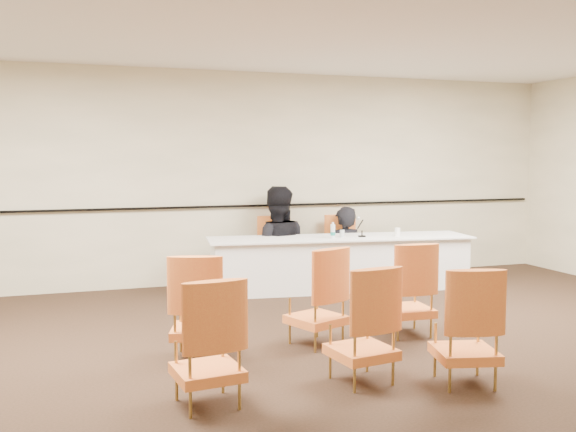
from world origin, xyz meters
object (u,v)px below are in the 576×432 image
at_px(aud_chair_front_mid, 316,296).
at_px(aud_chair_front_left, 198,306).
at_px(aud_chair_back_mid, 362,324).
at_px(panel_table, 340,263).
at_px(aud_chair_front_right, 407,288).
at_px(aud_chair_back_left, 207,341).
at_px(panelist_main, 344,262).
at_px(panelist_second, 276,254).
at_px(drinking_glass, 342,233).
at_px(microphone, 362,227).
at_px(coffee_cup, 397,232).
at_px(panelist_second_chair, 276,251).
at_px(aud_chair_back_right, 465,325).
at_px(water_bottle, 333,230).
at_px(panelist_main_chair, 344,249).

bearing_deg(aud_chair_front_mid, aud_chair_front_left, 160.20).
relative_size(aud_chair_front_left, aud_chair_back_mid, 1.00).
bearing_deg(aud_chair_back_mid, panel_table, 60.81).
distance_m(aud_chair_front_right, aud_chair_back_left, 2.57).
height_order(panelist_main, aud_chair_back_left, panelist_main).
bearing_deg(panelist_main, aud_chair_front_right, 74.42).
relative_size(panelist_second, drinking_glass, 19.22).
bearing_deg(aud_chair_back_left, microphone, 44.00).
bearing_deg(coffee_cup, aud_chair_front_right, -115.72).
distance_m(panelist_second, drinking_glass, 1.04).
bearing_deg(drinking_glass, coffee_cup, -13.12).
distance_m(panel_table, aud_chair_front_left, 3.37).
relative_size(aud_chair_back_left, aud_chair_back_mid, 1.00).
xyz_separation_m(panelist_second, aud_chair_back_left, (-1.82, -4.12, 0.05)).
relative_size(microphone, aud_chair_back_mid, 0.29).
xyz_separation_m(panel_table, panelist_main, (0.27, 0.51, -0.09)).
xyz_separation_m(panelist_second_chair, aud_chair_back_left, (-1.82, -4.12, 0.00)).
xyz_separation_m(coffee_cup, aud_chair_front_left, (-3.15, -2.17, -0.30)).
height_order(aud_chair_back_left, aud_chair_back_right, same).
bearing_deg(aud_chair_back_right, coffee_cup, 83.48).
bearing_deg(water_bottle, coffee_cup, -7.15).
distance_m(panelist_main, panelist_main_chair, 0.20).
bearing_deg(aud_chair_front_right, coffee_cup, 67.42).
xyz_separation_m(aud_chair_front_mid, aud_chair_front_right, (0.99, 0.04, 0.00)).
relative_size(drinking_glass, aud_chair_front_mid, 0.11).
relative_size(panelist_main, aud_chair_front_mid, 1.71).
relative_size(panelist_second_chair, aud_chair_front_right, 1.00).
relative_size(panelist_second_chair, drinking_glass, 9.50).
distance_m(panelist_second, aud_chair_front_left, 3.44).
height_order(coffee_cup, aud_chair_back_left, aud_chair_back_left).
distance_m(water_bottle, aud_chair_back_right, 3.64).
height_order(microphone, aud_chair_back_left, microphone).
bearing_deg(panelist_main_chair, drinking_glass, -109.02).
distance_m(panelist_main, aud_chair_front_left, 3.93).
bearing_deg(water_bottle, aud_chair_front_left, -134.53).
distance_m(panelist_main_chair, coffee_cup, 0.91).
height_order(panel_table, microphone, microphone).
distance_m(panel_table, aud_chair_back_mid, 3.63).
height_order(panelist_second, aud_chair_back_right, panelist_second).
height_order(water_bottle, aud_chair_back_left, aud_chair_back_left).
distance_m(panelist_second_chair, aud_chair_back_left, 4.50).
distance_m(panelist_main, panelist_second_chair, 1.02).
bearing_deg(aud_chair_front_right, aud_chair_front_left, -174.79).
height_order(panelist_main, panelist_second_chair, panelist_main).
xyz_separation_m(panel_table, coffee_cup, (0.75, -0.21, 0.42)).
height_order(aud_chair_front_mid, aud_chair_front_right, same).
xyz_separation_m(panelist_second, aud_chair_front_right, (0.46, -2.93, 0.05)).
bearing_deg(coffee_cup, panelist_second, 150.35).
xyz_separation_m(microphone, aud_chair_front_right, (-0.53, -2.20, -0.38)).
relative_size(panel_table, aud_chair_back_mid, 3.77).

